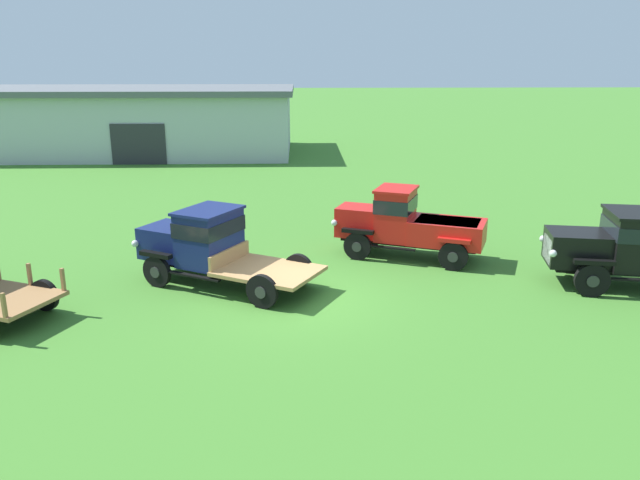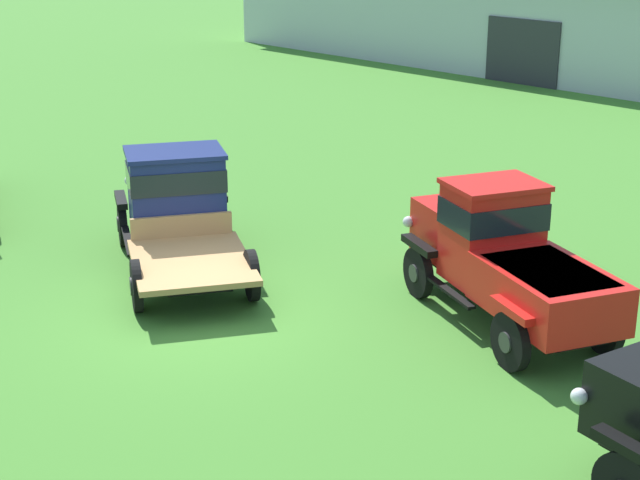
% 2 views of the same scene
% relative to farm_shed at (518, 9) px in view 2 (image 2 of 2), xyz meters
% --- Properties ---
extents(ground_plane, '(240.00, 240.00, 0.00)m').
position_rel_farm_shed_xyz_m(ground_plane, '(13.22, -26.79, -2.15)').
color(ground_plane, '#3D7528').
extents(farm_shed, '(25.90, 10.51, 4.26)m').
position_rel_farm_shed_xyz_m(farm_shed, '(0.00, 0.00, 0.00)').
color(farm_shed, '#B2B7BC').
rests_on(farm_shed, ground).
extents(vintage_truck_second_in_line, '(5.55, 4.13, 2.14)m').
position_rel_farm_shed_xyz_m(vintage_truck_second_in_line, '(10.67, -25.41, -1.01)').
color(vintage_truck_second_in_line, black).
rests_on(vintage_truck_second_in_line, ground).
extents(vintage_truck_midrow_center, '(4.89, 3.18, 2.23)m').
position_rel_farm_shed_xyz_m(vintage_truck_midrow_center, '(16.67, -23.33, -1.03)').
color(vintage_truck_midrow_center, black).
rests_on(vintage_truck_midrow_center, ground).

